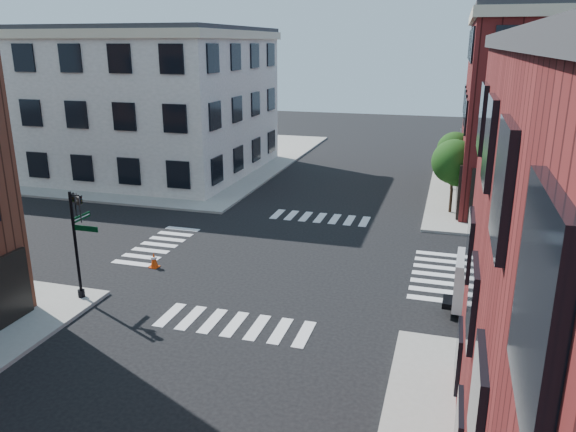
{
  "coord_description": "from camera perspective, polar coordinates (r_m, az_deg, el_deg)",
  "views": [
    {
      "loc": [
        7.26,
        -24.58,
        10.1
      ],
      "look_at": [
        0.31,
        -0.94,
        2.5
      ],
      "focal_mm": 35.0,
      "sensor_mm": 36.0,
      "label": 1
    }
  ],
  "objects": [
    {
      "name": "ground",
      "position": [
        27.54,
        -0.07,
        -4.36
      ],
      "size": [
        120.0,
        120.0,
        0.0
      ],
      "primitive_type": "plane",
      "color": "black",
      "rests_on": "ground"
    },
    {
      "name": "sidewalk_nw",
      "position": [
        54.55,
        -15.24,
        5.96
      ],
      "size": [
        30.0,
        30.0,
        0.15
      ],
      "primitive_type": "cube",
      "color": "gray",
      "rests_on": "ground"
    },
    {
      "name": "building_nw",
      "position": [
        48.55,
        -16.77,
        11.0
      ],
      "size": [
        22.0,
        16.0,
        11.0
      ],
      "primitive_type": "cube",
      "color": "#BCB8AC",
      "rests_on": "ground"
    },
    {
      "name": "tree_near",
      "position": [
        35.24,
        16.61,
        5.08
      ],
      "size": [
        2.69,
        2.69,
        4.49
      ],
      "color": "black",
      "rests_on": "ground"
    },
    {
      "name": "tree_far",
      "position": [
        41.19,
        16.64,
        6.33
      ],
      "size": [
        2.43,
        2.43,
        4.07
      ],
      "color": "black",
      "rests_on": "ground"
    },
    {
      "name": "signal_pole",
      "position": [
        23.84,
        -20.55,
        -1.67
      ],
      "size": [
        1.29,
        1.24,
        4.6
      ],
      "color": "black",
      "rests_on": "ground"
    },
    {
      "name": "box_truck",
      "position": [
        22.69,
        26.46,
        -6.26
      ],
      "size": [
        7.67,
        2.59,
        3.43
      ],
      "rotation": [
        0.0,
        0.0,
        -0.04
      ],
      "color": "silver",
      "rests_on": "ground"
    },
    {
      "name": "traffic_cone",
      "position": [
        27.14,
        -13.45,
        -4.39
      ],
      "size": [
        0.45,
        0.45,
        0.74
      ],
      "rotation": [
        0.0,
        0.0,
        -0.12
      ],
      "color": "#E5410A",
      "rests_on": "ground"
    }
  ]
}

